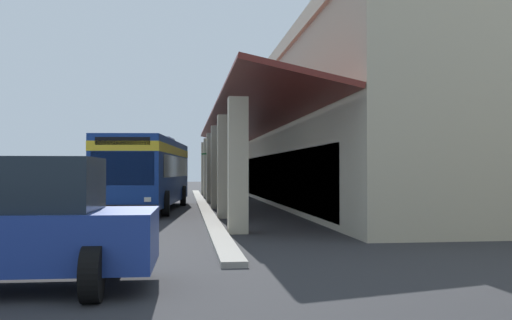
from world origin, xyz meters
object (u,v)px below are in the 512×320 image
parked_sedan_green (24,190)px  potted_palm (214,184)px  transit_bus (148,169)px  pedestrian (40,202)px

parked_sedan_green → potted_palm: potted_palm is taller
transit_bus → parked_sedan_green: 9.02m
parked_sedan_green → transit_bus: bearing=50.5°
transit_bus → pedestrian: (11.66, -1.83, -0.84)m
transit_bus → potted_palm: transit_bus is taller
transit_bus → potted_palm: 11.05m
parked_sedan_green → potted_palm: bearing=114.4°
pedestrian → potted_palm: bearing=166.4°
parked_sedan_green → potted_palm: (-4.74, 10.42, 0.13)m
transit_bus → pedestrian: bearing=-8.9°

